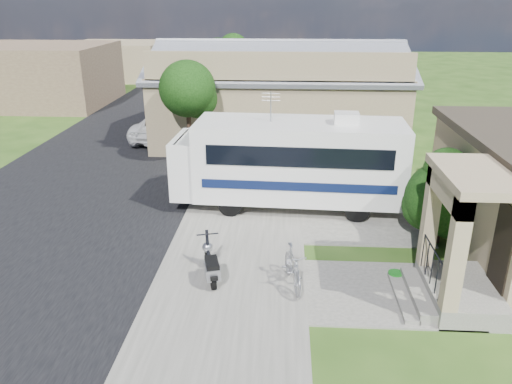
# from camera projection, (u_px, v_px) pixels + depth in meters

# --- Properties ---
(ground) EXTENTS (120.00, 120.00, 0.00)m
(ground) POSITION_uv_depth(u_px,v_px,m) (269.00, 269.00, 13.70)
(ground) COLOR #224312
(street_slab) EXTENTS (9.00, 80.00, 0.02)m
(street_slab) POSITION_uv_depth(u_px,v_px,m) (117.00, 156.00, 23.41)
(street_slab) COLOR black
(street_slab) RESTS_ON ground
(sidewalk_slab) EXTENTS (4.00, 80.00, 0.06)m
(sidewalk_slab) POSITION_uv_depth(u_px,v_px,m) (255.00, 158.00, 23.04)
(sidewalk_slab) COLOR #5D5C54
(sidewalk_slab) RESTS_ON ground
(driveway_slab) EXTENTS (7.00, 6.00, 0.05)m
(driveway_slab) POSITION_uv_depth(u_px,v_px,m) (315.00, 206.00, 17.79)
(driveway_slab) COLOR #5D5C54
(driveway_slab) RESTS_ON ground
(walk_slab) EXTENTS (4.00, 3.00, 0.05)m
(walk_slab) POSITION_uv_depth(u_px,v_px,m) (386.00, 292.00, 12.59)
(walk_slab) COLOR #5D5C54
(walk_slab) RESTS_ON ground
(warehouse) EXTENTS (12.50, 8.40, 5.04)m
(warehouse) POSITION_uv_depth(u_px,v_px,m) (279.00, 100.00, 25.96)
(warehouse) COLOR #837052
(warehouse) RESTS_ON ground
(distant_bldg_far) EXTENTS (10.00, 8.00, 4.00)m
(distant_bldg_far) POSITION_uv_depth(u_px,v_px,m) (34.00, 75.00, 34.37)
(distant_bldg_far) COLOR brown
(distant_bldg_far) RESTS_ON ground
(distant_bldg_near) EXTENTS (8.00, 7.00, 3.20)m
(distant_bldg_near) POSITION_uv_depth(u_px,v_px,m) (118.00, 60.00, 45.56)
(distant_bldg_near) COLOR #837052
(distant_bldg_near) RESTS_ON ground
(street_tree_a) EXTENTS (2.44, 2.40, 4.58)m
(street_tree_a) POSITION_uv_depth(u_px,v_px,m) (190.00, 92.00, 21.13)
(street_tree_a) COLOR black
(street_tree_a) RESTS_ON ground
(street_tree_b) EXTENTS (2.44, 2.40, 4.73)m
(street_tree_b) POSITION_uv_depth(u_px,v_px,m) (220.00, 60.00, 30.38)
(street_tree_b) COLOR black
(street_tree_b) RESTS_ON ground
(street_tree_c) EXTENTS (2.44, 2.40, 4.42)m
(street_tree_c) POSITION_uv_depth(u_px,v_px,m) (235.00, 51.00, 38.85)
(street_tree_c) COLOR black
(street_tree_c) RESTS_ON ground
(motorhome) EXTENTS (7.97, 2.85, 4.03)m
(motorhome) POSITION_uv_depth(u_px,v_px,m) (291.00, 160.00, 17.21)
(motorhome) COLOR silver
(motorhome) RESTS_ON ground
(shrub) EXTENTS (2.42, 2.31, 2.97)m
(shrub) POSITION_uv_depth(u_px,v_px,m) (444.00, 195.00, 14.76)
(shrub) COLOR black
(shrub) RESTS_ON ground
(scooter) EXTENTS (0.77, 1.64, 1.09)m
(scooter) POSITION_uv_depth(u_px,v_px,m) (211.00, 265.00, 12.96)
(scooter) COLOR black
(scooter) RESTS_ON ground
(bicycle) EXTENTS (0.85, 1.83, 1.06)m
(bicycle) POSITION_uv_depth(u_px,v_px,m) (293.00, 269.00, 12.66)
(bicycle) COLOR #98999F
(bicycle) RESTS_ON ground
(pickup_truck) EXTENTS (3.13, 5.54, 1.46)m
(pickup_truck) POSITION_uv_depth(u_px,v_px,m) (167.00, 125.00, 26.16)
(pickup_truck) COLOR white
(pickup_truck) RESTS_ON ground
(van) EXTENTS (2.85, 5.92, 1.66)m
(van) POSITION_uv_depth(u_px,v_px,m) (183.00, 99.00, 32.35)
(van) COLOR white
(van) RESTS_ON ground
(garden_hose) EXTENTS (0.38, 0.38, 0.17)m
(garden_hose) POSITION_uv_depth(u_px,v_px,m) (395.00, 276.00, 13.21)
(garden_hose) COLOR #156C18
(garden_hose) RESTS_ON ground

